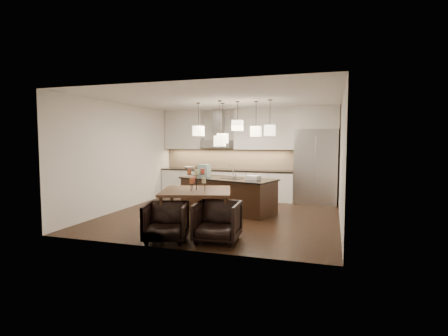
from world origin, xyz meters
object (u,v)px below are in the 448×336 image
(island_body, at_px, (228,196))
(armchair_left, at_px, (166,222))
(dining_table, at_px, (196,210))
(armchair_right, at_px, (217,222))
(refrigerator, at_px, (316,167))

(island_body, distance_m, armchair_left, 2.88)
(dining_table, xyz_separation_m, armchair_left, (-0.22, -0.93, -0.06))
(armchair_left, bearing_deg, armchair_right, 0.42)
(refrigerator, xyz_separation_m, armchair_left, (-2.40, -4.75, -0.72))
(refrigerator, bearing_deg, armchair_left, -116.78)
(armchair_left, bearing_deg, dining_table, 60.57)
(armchair_left, bearing_deg, refrigerator, 47.19)
(island_body, relative_size, armchair_right, 2.93)
(dining_table, relative_size, armchair_left, 1.76)
(island_body, xyz_separation_m, armchair_left, (-0.31, -2.86, -0.06))
(refrigerator, height_order, dining_table, refrigerator)
(refrigerator, distance_m, dining_table, 4.45)
(dining_table, distance_m, armchair_left, 0.95)
(armchair_left, xyz_separation_m, armchair_right, (0.89, 0.26, 0.01))
(island_body, xyz_separation_m, armchair_right, (0.58, -2.59, -0.05))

